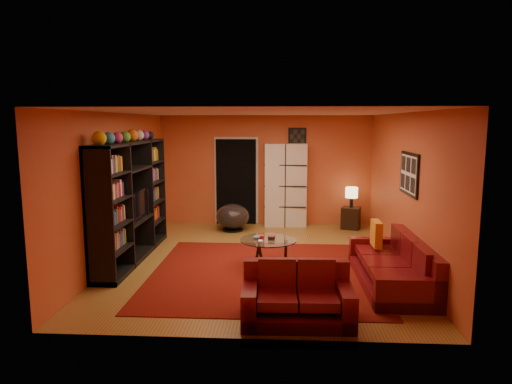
# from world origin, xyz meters

# --- Properties ---
(floor) EXTENTS (6.00, 6.00, 0.00)m
(floor) POSITION_xyz_m (0.00, 0.00, 0.00)
(floor) COLOR brown
(floor) RESTS_ON ground
(ceiling) EXTENTS (6.00, 6.00, 0.00)m
(ceiling) POSITION_xyz_m (0.00, 0.00, 2.60)
(ceiling) COLOR white
(ceiling) RESTS_ON wall_back
(wall_back) EXTENTS (6.00, 0.00, 6.00)m
(wall_back) POSITION_xyz_m (0.00, 3.00, 1.30)
(wall_back) COLOR #C04E2A
(wall_back) RESTS_ON floor
(wall_front) EXTENTS (6.00, 0.00, 6.00)m
(wall_front) POSITION_xyz_m (0.00, -3.00, 1.30)
(wall_front) COLOR #C04E2A
(wall_front) RESTS_ON floor
(wall_left) EXTENTS (0.00, 6.00, 6.00)m
(wall_left) POSITION_xyz_m (-2.50, 0.00, 1.30)
(wall_left) COLOR #C04E2A
(wall_left) RESTS_ON floor
(wall_right) EXTENTS (0.00, 6.00, 6.00)m
(wall_right) POSITION_xyz_m (2.50, 0.00, 1.30)
(wall_right) COLOR #C04E2A
(wall_right) RESTS_ON floor
(rug) EXTENTS (3.60, 3.60, 0.01)m
(rug) POSITION_xyz_m (0.10, -0.70, 0.01)
(rug) COLOR #530D09
(rug) RESTS_ON floor
(doorway) EXTENTS (0.95, 0.10, 2.04)m
(doorway) POSITION_xyz_m (-0.70, 2.96, 1.02)
(doorway) COLOR black
(doorway) RESTS_ON floor
(wall_art_right) EXTENTS (0.03, 1.00, 0.70)m
(wall_art_right) POSITION_xyz_m (2.48, -0.30, 1.60)
(wall_art_right) COLOR black
(wall_art_right) RESTS_ON wall_right
(wall_art_back) EXTENTS (0.42, 0.03, 0.52)m
(wall_art_back) POSITION_xyz_m (0.75, 2.98, 2.05)
(wall_art_back) COLOR black
(wall_art_back) RESTS_ON wall_back
(entertainment_unit) EXTENTS (0.45, 3.00, 2.10)m
(entertainment_unit) POSITION_xyz_m (-2.27, 0.00, 1.05)
(entertainment_unit) COLOR black
(entertainment_unit) RESTS_ON floor
(tv) EXTENTS (0.90, 0.12, 0.52)m
(tv) POSITION_xyz_m (-2.23, 0.05, 0.98)
(tv) COLOR black
(tv) RESTS_ON entertainment_unit
(sofa) EXTENTS (0.93, 2.25, 0.85)m
(sofa) POSITION_xyz_m (2.14, -1.12, 0.28)
(sofa) COLOR #540B11
(sofa) RESTS_ON rug
(loveseat) EXTENTS (1.37, 0.84, 0.85)m
(loveseat) POSITION_xyz_m (0.59, -2.42, 0.29)
(loveseat) COLOR #540B11
(loveseat) RESTS_ON rug
(throw_pillow) EXTENTS (0.12, 0.42, 0.42)m
(throw_pillow) POSITION_xyz_m (1.95, -0.48, 0.63)
(throw_pillow) COLOR orange
(throw_pillow) RESTS_ON sofa
(coffee_table) EXTENTS (0.95, 0.95, 0.48)m
(coffee_table) POSITION_xyz_m (0.18, -0.39, 0.44)
(coffee_table) COLOR silver
(coffee_table) RESTS_ON floor
(storage_cabinet) EXTENTS (1.00, 0.50, 1.95)m
(storage_cabinet) POSITION_xyz_m (0.48, 2.80, 0.97)
(storage_cabinet) COLOR silver
(storage_cabinet) RESTS_ON floor
(bowl_chair) EXTENTS (0.75, 0.75, 0.61)m
(bowl_chair) POSITION_xyz_m (-0.71, 2.21, 0.33)
(bowl_chair) COLOR black
(bowl_chair) RESTS_ON floor
(side_table) EXTENTS (0.50, 0.50, 0.50)m
(side_table) POSITION_xyz_m (2.00, 2.57, 0.25)
(side_table) COLOR black
(side_table) RESTS_ON floor
(table_lamp) EXTENTS (0.28, 0.28, 0.47)m
(table_lamp) POSITION_xyz_m (2.00, 2.57, 0.83)
(table_lamp) COLOR black
(table_lamp) RESTS_ON side_table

